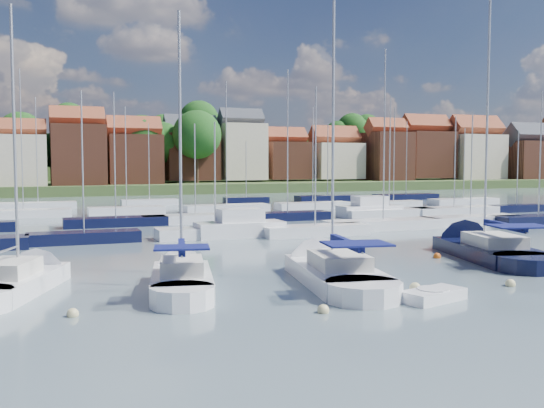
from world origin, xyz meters
name	(u,v)px	position (x,y,z in m)	size (l,w,h in m)	color
ground	(230,214)	(0.00, 40.00, 0.00)	(260.00, 260.00, 0.00)	#4E5E69
sailboat_left	(182,278)	(-13.81, 2.96, 0.36)	(4.80, 10.54, 13.94)	white
sailboat_centre	(326,270)	(-6.31, 2.53, 0.35)	(5.50, 13.07, 17.18)	white
sailboat_navy	(474,248)	(6.22, 6.24, 0.34)	(6.91, 14.38, 19.14)	black
sailboat_far	(25,280)	(-20.81, 5.28, 0.34)	(6.54, 10.96, 14.18)	white
tender	(433,295)	(-4.51, -4.15, 0.25)	(3.21, 2.14, 0.64)	white
buoy_a	(73,317)	(-19.02, -1.33, 0.00)	(0.46, 0.46, 0.46)	beige
buoy_b	(323,313)	(-9.77, -4.28, 0.00)	(0.48, 0.48, 0.48)	beige
buoy_c	(415,290)	(-3.96, -2.02, 0.00)	(0.53, 0.53, 0.53)	beige
buoy_d	(510,286)	(0.84, -2.87, 0.00)	(0.48, 0.48, 0.48)	beige
buoy_e	(437,258)	(2.77, 5.47, 0.00)	(0.47, 0.47, 0.47)	#D85914
buoy_g	(315,291)	(-8.32, -0.46, 0.00)	(0.42, 0.42, 0.42)	beige
marina_field	(260,213)	(1.91, 35.15, 0.43)	(79.62, 41.41, 15.93)	white
far_shore_town	(132,167)	(2.23, 132.67, 4.61)	(212.46, 90.00, 22.27)	#384D26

